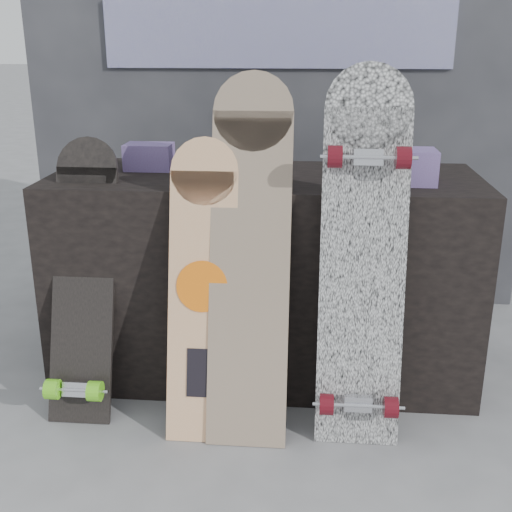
# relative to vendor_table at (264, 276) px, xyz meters

# --- Properties ---
(ground) EXTENTS (60.00, 60.00, 0.00)m
(ground) POSITION_rel_vendor_table_xyz_m (0.00, -0.50, -0.40)
(ground) COLOR slate
(ground) RESTS_ON ground
(vendor_table) EXTENTS (1.60, 0.60, 0.80)m
(vendor_table) POSITION_rel_vendor_table_xyz_m (0.00, 0.00, 0.00)
(vendor_table) COLOR black
(vendor_table) RESTS_ON ground
(booth) EXTENTS (2.40, 0.22, 2.20)m
(booth) POSITION_rel_vendor_table_xyz_m (0.00, 0.85, 0.70)
(booth) COLOR #303035
(booth) RESTS_ON ground
(merch_box_purple) EXTENTS (0.18, 0.12, 0.10)m
(merch_box_purple) POSITION_rel_vendor_table_xyz_m (-0.45, 0.07, 0.45)
(merch_box_purple) COLOR #643E7F
(merch_box_purple) RESTS_ON vendor_table
(merch_box_small) EXTENTS (0.14, 0.14, 0.12)m
(merch_box_small) POSITION_rel_vendor_table_xyz_m (0.54, -0.10, 0.46)
(merch_box_small) COLOR #643E7F
(merch_box_small) RESTS_ON vendor_table
(merch_box_flat) EXTENTS (0.22, 0.10, 0.06)m
(merch_box_flat) POSITION_rel_vendor_table_xyz_m (-0.13, 0.09, 0.43)
(merch_box_flat) COLOR #D1B78C
(merch_box_flat) RESTS_ON vendor_table
(longboard_geisha) EXTENTS (0.23, 0.29, 0.98)m
(longboard_geisha) POSITION_rel_vendor_table_xyz_m (-0.18, -0.39, 0.12)
(longboard_geisha) COLOR beige
(longboard_geisha) RESTS_ON ground
(longboard_celtic) EXTENTS (0.27, 0.37, 1.19)m
(longboard_celtic) POSITION_rel_vendor_table_xyz_m (-0.02, -0.36, 0.23)
(longboard_celtic) COLOR beige
(longboard_celtic) RESTS_ON ground
(longboard_cascadia) EXTENTS (0.28, 0.30, 1.22)m
(longboard_cascadia) POSITION_rel_vendor_table_xyz_m (0.35, -0.39, 0.24)
(longboard_cascadia) COLOR white
(longboard_cascadia) RESTS_ON ground
(skateboard_dark) EXTENTS (0.22, 0.40, 0.96)m
(skateboard_dark) POSITION_rel_vendor_table_xyz_m (-0.62, -0.30, 0.09)
(skateboard_dark) COLOR black
(skateboard_dark) RESTS_ON ground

